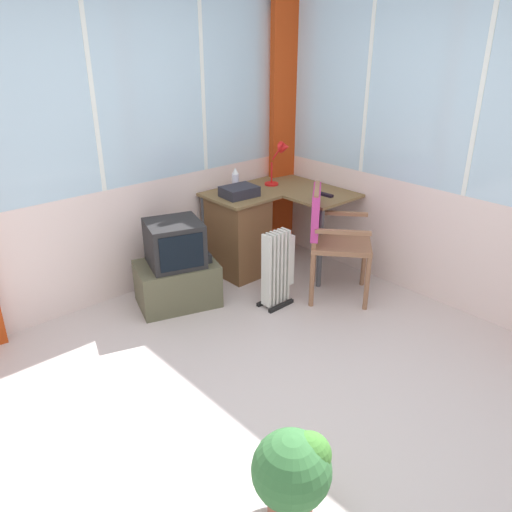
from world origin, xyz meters
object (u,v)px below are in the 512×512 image
desk (243,231)px  spray_bottle (235,180)px  desk_lamp (281,156)px  potted_plant (294,471)px  tv_remote (325,195)px  paper_tray (239,191)px  tv_on_stand (177,269)px  wooden_armchair (327,228)px  space_heater (278,268)px

desk → spray_bottle: spray_bottle is taller
spray_bottle → desk: bearing=-102.0°
desk_lamp → potted_plant: size_ratio=0.90×
tv_remote → paper_tray: 0.76m
desk_lamp → tv_on_stand: (-1.29, -0.12, -0.71)m
tv_on_stand → wooden_armchair: bearing=-34.3°
desk → spray_bottle: 0.47m
desk → tv_remote: size_ratio=7.35×
tv_remote → wooden_armchair: wooden_armchair is taller
space_heater → desk: bearing=74.0°
tv_remote → wooden_armchair: (-0.31, -0.29, -0.15)m
desk → spray_bottle: bearing=78.0°
desk → tv_on_stand: bearing=-171.7°
desk → space_heater: desk is taller
space_heater → potted_plant: 2.02m
tv_on_stand → space_heater: (0.61, -0.56, 0.01)m
spray_bottle → wooden_armchair: bearing=-78.4°
spray_bottle → wooden_armchair: 0.99m
desk → tv_on_stand: desk is taller
tv_remote → paper_tray: size_ratio=0.50×
desk → potted_plant: size_ratio=2.38×
space_heater → spray_bottle: bearing=74.6°
paper_tray → wooden_armchair: (0.27, -0.79, -0.19)m
paper_tray → tv_on_stand: bearing=-173.0°
paper_tray → tv_remote: bearing=-40.6°
desk_lamp → potted_plant: desk_lamp is taller
desk_lamp → tv_on_stand: desk_lamp is taller
spray_bottle → wooden_armchair: spray_bottle is taller
paper_tray → wooden_armchair: bearing=-71.0°
tv_remote → space_heater: 0.85m
desk_lamp → space_heater: size_ratio=0.64×
tv_remote → space_heater: (-0.72, -0.15, -0.43)m
wooden_armchair → space_heater: size_ratio=1.46×
paper_tray → potted_plant: 2.67m
tv_remote → wooden_armchair: bearing=-138.9°
wooden_armchair → potted_plant: bearing=-142.4°
paper_tray → space_heater: size_ratio=0.46×
tv_on_stand → tv_remote: bearing=-16.8°
desk → wooden_armchair: wooden_armchair is taller
desk_lamp → spray_bottle: desk_lamp is taller
desk_lamp → tv_remote: desk_lamp is taller
desk_lamp → space_heater: (-0.68, -0.67, -0.70)m
paper_tray → potted_plant: bearing=-124.8°
desk → tv_on_stand: (-0.80, -0.12, -0.09)m
tv_on_stand → desk_lamp: bearing=5.2°
wooden_armchair → desk_lamp: bearing=72.0°
spray_bottle → potted_plant: spray_bottle is taller
space_heater → tv_on_stand: bearing=137.8°
tv_remote → tv_on_stand: 1.46m
tv_remote → wooden_armchair: 0.45m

